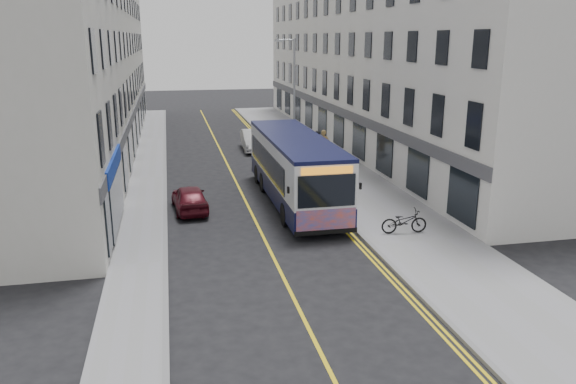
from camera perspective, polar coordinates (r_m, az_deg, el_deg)
name	(u,v)px	position (r m, az deg, el deg)	size (l,w,h in m)	color
ground	(267,244)	(22.68, -2.15, -5.34)	(140.00, 140.00, 0.00)	black
pavement_east	(332,169)	(35.25, 4.51, 2.30)	(4.50, 64.00, 0.12)	gray
pavement_west	(148,178)	(33.89, -14.06, 1.34)	(2.00, 64.00, 0.12)	gray
kerb_east	(297,171)	(34.69, 0.94, 2.14)	(0.18, 64.00, 0.13)	slate
kerb_west	(165,178)	(33.86, -12.38, 1.45)	(0.18, 64.00, 0.13)	slate
road_centre_line	(233,175)	(34.06, -5.63, 1.71)	(0.12, 64.00, 0.01)	yellow
road_dbl_yellow_inner	(290,172)	(34.61, 0.22, 2.01)	(0.10, 64.00, 0.01)	yellow
road_dbl_yellow_outer	(293,172)	(34.65, 0.54, 2.02)	(0.10, 64.00, 0.01)	yellow
terrace_east	(367,58)	(44.56, 8.00, 13.31)	(6.00, 46.00, 13.00)	silver
terrace_west	(86,60)	(42.28, -19.85, 12.46)	(6.00, 46.00, 13.00)	beige
streetlamp	(293,97)	(35.94, 0.52, 9.59)	(1.32, 0.18, 8.00)	#989BA0
city_bus	(295,167)	(27.84, 0.68, 2.58)	(2.71, 11.61, 3.37)	black
bicycle	(404,221)	(23.93, 11.71, -2.94)	(0.68, 1.94, 1.02)	black
pedestrian_near	(324,145)	(37.52, 3.64, 4.78)	(0.73, 0.48, 2.01)	#9D7C47
pedestrian_far	(318,145)	(38.02, 3.08, 4.82)	(0.91, 0.71, 1.86)	black
car_white	(253,140)	(41.45, -3.53, 5.26)	(1.57, 4.50, 1.48)	silver
car_maroon	(190,198)	(27.16, -9.96, -0.62)	(1.50, 3.74, 1.27)	#470B15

